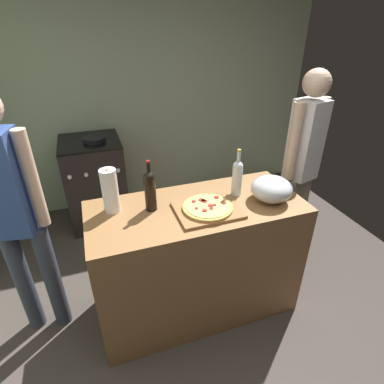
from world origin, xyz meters
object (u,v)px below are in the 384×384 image
object	(u,v)px
paper_towel_roll	(110,191)
person_in_red	(302,162)
mixing_bowl	(271,189)
stove	(96,182)
wine_bottle_green	(237,176)
pizza	(208,207)
wine_bottle_amber	(150,189)
person_in_stripes	(15,212)

from	to	relation	value
paper_towel_roll	person_in_red	bearing A→B (deg)	5.27
mixing_bowl	stove	distance (m)	1.98
mixing_bowl	wine_bottle_green	size ratio (longest dim) A/B	0.82
pizza	wine_bottle_green	size ratio (longest dim) A/B	0.96
paper_towel_roll	stove	bearing A→B (deg)	93.21
wine_bottle_green	person_in_red	xyz separation A→B (m)	(0.69, 0.21, -0.08)
wine_bottle_amber	paper_towel_roll	bearing A→B (deg)	164.29
wine_bottle_amber	person_in_red	world-z (taller)	person_in_red
stove	pizza	bearing A→B (deg)	-67.73
wine_bottle_amber	stove	world-z (taller)	wine_bottle_amber
person_in_red	mixing_bowl	bearing A→B (deg)	-145.05
stove	person_in_red	size ratio (longest dim) A/B	0.58
stove	wine_bottle_green	bearing A→B (deg)	-57.58
person_in_red	paper_towel_roll	bearing A→B (deg)	-174.73
mixing_bowl	person_in_stripes	distance (m)	1.59
wine_bottle_amber	stove	bearing A→B (deg)	102.36
wine_bottle_amber	person_in_red	bearing A→B (deg)	9.12
stove	wine_bottle_amber	bearing A→B (deg)	-77.64
pizza	mixing_bowl	xyz separation A→B (m)	(0.45, -0.01, 0.05)
paper_towel_roll	wine_bottle_amber	bearing A→B (deg)	-15.71
pizza	paper_towel_roll	xyz separation A→B (m)	(-0.56, 0.21, 0.11)
paper_towel_roll	pizza	bearing A→B (deg)	-20.21
paper_towel_roll	wine_bottle_amber	xyz separation A→B (m)	(0.24, -0.07, 0.00)
person_in_stripes	stove	bearing A→B (deg)	69.57
paper_towel_roll	person_in_red	size ratio (longest dim) A/B	0.17
stove	person_in_stripes	xyz separation A→B (m)	(-0.48, -1.28, 0.50)
wine_bottle_amber	stove	distance (m)	1.57
wine_bottle_green	person_in_red	distance (m)	0.73
paper_towel_roll	wine_bottle_amber	distance (m)	0.24
wine_bottle_green	person_in_red	size ratio (longest dim) A/B	0.20
person_in_stripes	paper_towel_roll	bearing A→B (deg)	-7.41
paper_towel_roll	person_in_stripes	distance (m)	0.56
wine_bottle_amber	person_in_stripes	bearing A→B (deg)	170.06
wine_bottle_amber	person_in_stripes	size ratio (longest dim) A/B	0.20
mixing_bowl	person_in_stripes	world-z (taller)	person_in_stripes
mixing_bowl	paper_towel_roll	size ratio (longest dim) A/B	0.94
pizza	mixing_bowl	distance (m)	0.45
pizza	paper_towel_roll	distance (m)	0.61
pizza	mixing_bowl	bearing A→B (deg)	-0.94
person_in_red	wine_bottle_green	bearing A→B (deg)	-162.97
wine_bottle_amber	person_in_red	size ratio (longest dim) A/B	0.20
wine_bottle_green	person_in_red	bearing A→B (deg)	17.03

